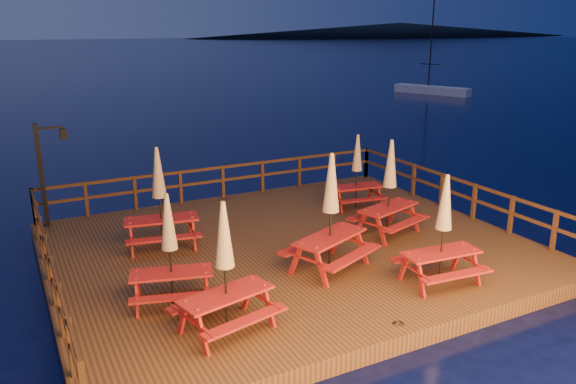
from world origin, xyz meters
The scene contains 14 objects.
ground centered at (0.00, 0.00, 0.00)m, with size 500.00×500.00×0.00m, color black.
deck centered at (0.00, 0.00, 0.20)m, with size 12.00×10.00×0.40m, color #422815.
deck_piles centered at (0.00, 0.00, -0.30)m, with size 11.44×9.44×1.40m.
railing centered at (0.00, 1.78, 1.16)m, with size 11.80×9.75×1.10m.
lamp_post centered at (-5.39, 4.55, 2.20)m, with size 0.85×0.18×3.00m.
headland_right centered at (185.00, 230.00, 3.50)m, with size 230.40×86.40×7.00m, color black.
sailboat centered at (28.65, 27.12, 0.35)m, with size 3.72×6.94×10.40m.
picnic_table_0 centered at (3.37, 1.89, 1.63)m, with size 1.82×1.57×2.36m.
picnic_table_1 centered at (-3.02, 1.41, 1.79)m, with size 2.12×1.85×2.68m.
picnic_table_2 centered at (-3.67, -1.75, 1.65)m, with size 1.99×1.79×2.41m.
picnic_table_3 centered at (1.96, -3.56, 1.72)m, with size 1.89×1.61×2.53m.
picnic_table_4 centered at (-3.06, -3.28, 1.74)m, with size 2.10×1.86×2.59m.
picnic_table_5 centered at (2.82, -0.50, 1.79)m, with size 2.24×2.02×2.67m.
picnic_table_6 centered at (0.15, -1.78, 1.87)m, with size 2.46×2.27×2.84m.
Camera 1 is at (-6.41, -12.27, 6.01)m, focal length 35.00 mm.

